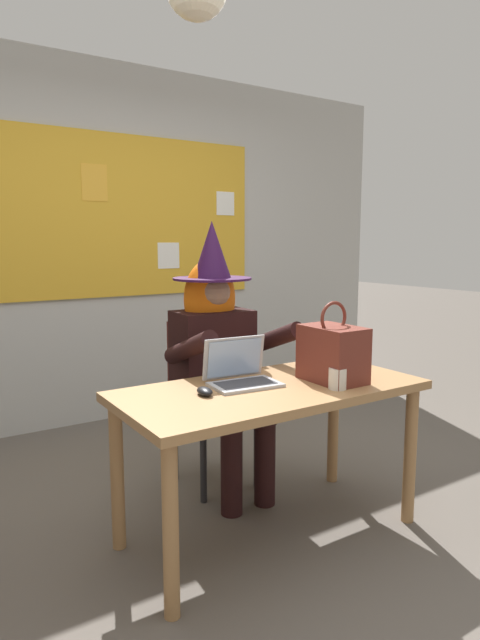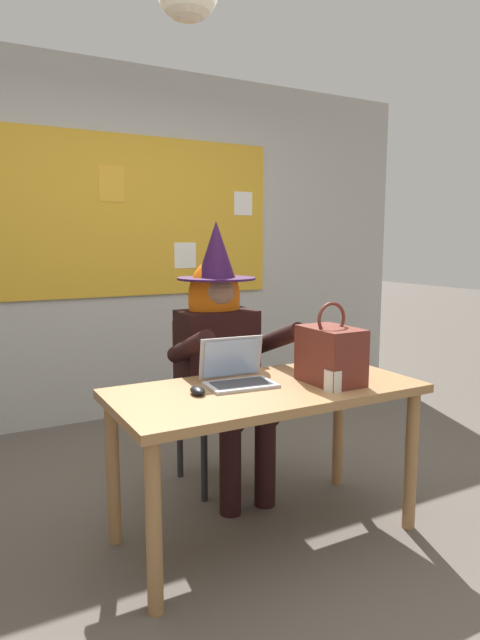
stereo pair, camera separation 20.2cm
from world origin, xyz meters
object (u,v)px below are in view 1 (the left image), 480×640
object	(u,v)px
computer_mouse	(205,391)
coffee_mug	(338,379)
desk_main	(271,406)
person_costumed	(218,344)
laptop	(241,374)
chair_at_desk	(208,391)
handbag	(333,353)

from	to	relation	value
computer_mouse	coffee_mug	size ratio (longest dim) A/B	1.09
desk_main	person_costumed	distance (m)	0.60
person_costumed	coffee_mug	bearing A→B (deg)	13.60
desk_main	laptop	world-z (taller)	laptop
chair_at_desk	coffee_mug	distance (m)	0.94
coffee_mug	person_costumed	bearing A→B (deg)	101.68
person_costumed	computer_mouse	world-z (taller)	person_costumed
handbag	chair_at_desk	bearing A→B (deg)	106.65
desk_main	handbag	bearing A→B (deg)	-15.74
computer_mouse	desk_main	bearing A→B (deg)	1.41
laptop	coffee_mug	bearing A→B (deg)	-38.80
desk_main	chair_at_desk	world-z (taller)	chair_at_desk
handbag	coffee_mug	bearing A→B (deg)	-122.89
person_costumed	laptop	xyz separation A→B (m)	(-0.15, -0.47, -0.05)
desk_main	laptop	xyz separation A→B (m)	(-0.09, 0.11, 0.14)
coffee_mug	desk_main	bearing A→B (deg)	137.67
person_costumed	handbag	size ratio (longest dim) A/B	3.90
person_costumed	coffee_mug	xyz separation A→B (m)	(0.16, -0.77, -0.05)
person_costumed	laptop	size ratio (longest dim) A/B	4.48
desk_main	coffee_mug	bearing A→B (deg)	-42.33
desk_main	computer_mouse	bearing A→B (deg)	173.80
computer_mouse	laptop	bearing A→B (deg)	24.60
desk_main	chair_at_desk	distance (m)	0.70
person_costumed	chair_at_desk	bearing A→B (deg)	-179.24
desk_main	computer_mouse	distance (m)	0.34
desk_main	person_costumed	bearing A→B (deg)	84.02
chair_at_desk	coffee_mug	bearing A→B (deg)	10.25
handbag	coffee_mug	xyz separation A→B (m)	(-0.08, -0.12, -0.09)
chair_at_desk	handbag	world-z (taller)	handbag
desk_main	handbag	world-z (taller)	handbag
desk_main	computer_mouse	size ratio (longest dim) A/B	13.45
laptop	coffee_mug	xyz separation A→B (m)	(0.31, -0.30, -0.00)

